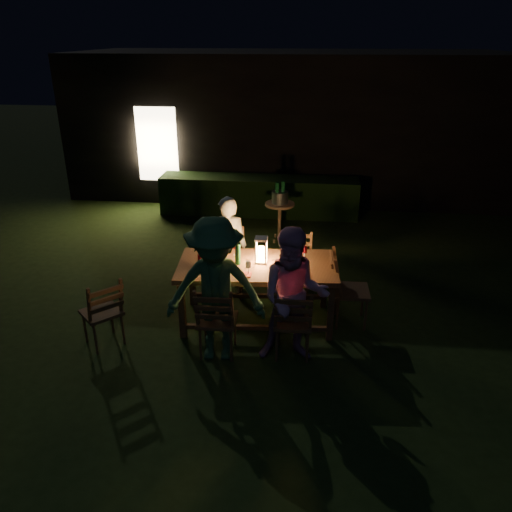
# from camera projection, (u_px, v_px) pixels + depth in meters

# --- Properties ---
(garden_envelope) EXTENTS (40.00, 40.00, 3.20)m
(garden_envelope) POSITION_uv_depth(u_px,v_px,m) (289.00, 122.00, 12.34)
(garden_envelope) COLOR black
(garden_envelope) RESTS_ON ground
(dining_table) EXTENTS (2.12, 1.18, 0.85)m
(dining_table) POSITION_uv_depth(u_px,v_px,m) (257.00, 270.00, 6.49)
(dining_table) COLOR #55331C
(dining_table) RESTS_ON ground
(chair_near_left) EXTENTS (0.46, 0.49, 1.01)m
(chair_near_left) POSITION_uv_depth(u_px,v_px,m) (218.00, 332.00, 6.00)
(chair_near_left) COLOR #55331C
(chair_near_left) RESTS_ON ground
(chair_near_right) EXTENTS (0.45, 0.49, 0.99)m
(chair_near_right) POSITION_uv_depth(u_px,v_px,m) (292.00, 334.00, 5.97)
(chair_near_right) COLOR #55331C
(chair_near_right) RESTS_ON ground
(chair_far_left) EXTENTS (0.50, 0.53, 1.03)m
(chair_far_left) POSITION_uv_depth(u_px,v_px,m) (229.00, 275.00, 7.40)
(chair_far_left) COLOR #55331C
(chair_far_left) RESTS_ON ground
(chair_far_right) EXTENTS (0.43, 0.46, 0.97)m
(chair_far_right) POSITION_uv_depth(u_px,v_px,m) (296.00, 277.00, 7.37)
(chair_far_right) COLOR #55331C
(chair_far_right) RESTS_ON ground
(chair_end) EXTENTS (0.52, 0.48, 1.06)m
(chair_end) POSITION_uv_depth(u_px,v_px,m) (349.00, 302.00, 6.64)
(chair_end) COLOR #55331C
(chair_end) RESTS_ON ground
(chair_spare) EXTENTS (0.64, 0.64, 0.97)m
(chair_spare) POSITION_uv_depth(u_px,v_px,m) (104.00, 323.00, 6.19)
(chair_spare) COLOR #55331C
(chair_spare) RESTS_ON ground
(person_house_side) EXTENTS (0.58, 0.40, 1.51)m
(person_house_side) POSITION_uv_depth(u_px,v_px,m) (228.00, 246.00, 7.26)
(person_house_side) COLOR white
(person_house_side) RESTS_ON ground
(person_opp_right) EXTENTS (0.85, 0.69, 1.66)m
(person_opp_right) POSITION_uv_depth(u_px,v_px,m) (294.00, 297.00, 5.71)
(person_opp_right) COLOR #BF83A6
(person_opp_right) RESTS_ON ground
(person_opp_left) EXTENTS (1.20, 0.75, 1.78)m
(person_opp_left) POSITION_uv_depth(u_px,v_px,m) (216.00, 291.00, 5.71)
(person_opp_left) COLOR #2E5C33
(person_opp_left) RESTS_ON ground
(lantern) EXTENTS (0.16, 0.16, 0.35)m
(lantern) POSITION_uv_depth(u_px,v_px,m) (261.00, 251.00, 6.44)
(lantern) COLOR white
(lantern) RESTS_ON dining_table
(plate_far_left) EXTENTS (0.25, 0.25, 0.01)m
(plate_far_left) POSITION_uv_depth(u_px,v_px,m) (217.00, 256.00, 6.67)
(plate_far_left) COLOR white
(plate_far_left) RESTS_ON dining_table
(plate_near_left) EXTENTS (0.25, 0.25, 0.01)m
(plate_near_left) POSITION_uv_depth(u_px,v_px,m) (213.00, 270.00, 6.27)
(plate_near_left) COLOR white
(plate_near_left) RESTS_ON dining_table
(plate_far_right) EXTENTS (0.25, 0.25, 0.01)m
(plate_far_right) POSITION_uv_depth(u_px,v_px,m) (291.00, 257.00, 6.64)
(plate_far_right) COLOR white
(plate_far_right) RESTS_ON dining_table
(plate_near_right) EXTENTS (0.25, 0.25, 0.01)m
(plate_near_right) POSITION_uv_depth(u_px,v_px,m) (292.00, 272.00, 6.24)
(plate_near_right) COLOR white
(plate_near_right) RESTS_ON dining_table
(wineglass_a) EXTENTS (0.06, 0.06, 0.18)m
(wineglass_a) POSITION_uv_depth(u_px,v_px,m) (236.00, 249.00, 6.69)
(wineglass_a) COLOR #59070F
(wineglass_a) RESTS_ON dining_table
(wineglass_b) EXTENTS (0.06, 0.06, 0.18)m
(wineglass_b) POSITION_uv_depth(u_px,v_px,m) (200.00, 261.00, 6.34)
(wineglass_b) COLOR #59070F
(wineglass_b) RESTS_ON dining_table
(wineglass_c) EXTENTS (0.06, 0.06, 0.18)m
(wineglass_c) POSITION_uv_depth(u_px,v_px,m) (281.00, 268.00, 6.16)
(wineglass_c) COLOR #59070F
(wineglass_c) RESTS_ON dining_table
(wineglass_d) EXTENTS (0.06, 0.06, 0.18)m
(wineglass_d) POSITION_uv_depth(u_px,v_px,m) (305.00, 253.00, 6.57)
(wineglass_d) COLOR #59070F
(wineglass_d) RESTS_ON dining_table
(wineglass_e) EXTENTS (0.06, 0.06, 0.18)m
(wineglass_e) POSITION_uv_depth(u_px,v_px,m) (248.00, 268.00, 6.15)
(wineglass_e) COLOR silver
(wineglass_e) RESTS_ON dining_table
(bottle_table) EXTENTS (0.07, 0.07, 0.28)m
(bottle_table) POSITION_uv_depth(u_px,v_px,m) (238.00, 254.00, 6.41)
(bottle_table) COLOR #0F471E
(bottle_table) RESTS_ON dining_table
(napkin_left) EXTENTS (0.18, 0.14, 0.01)m
(napkin_left) POSITION_uv_depth(u_px,v_px,m) (244.00, 274.00, 6.17)
(napkin_left) COLOR red
(napkin_left) RESTS_ON dining_table
(napkin_right) EXTENTS (0.18, 0.14, 0.01)m
(napkin_right) POSITION_uv_depth(u_px,v_px,m) (301.00, 275.00, 6.17)
(napkin_right) COLOR red
(napkin_right) RESTS_ON dining_table
(phone) EXTENTS (0.14, 0.07, 0.01)m
(phone) POSITION_uv_depth(u_px,v_px,m) (207.00, 273.00, 6.20)
(phone) COLOR black
(phone) RESTS_ON dining_table
(side_table) EXTENTS (0.55, 0.55, 0.73)m
(side_table) POSITION_uv_depth(u_px,v_px,m) (280.00, 208.00, 9.18)
(side_table) COLOR #8D6746
(side_table) RESTS_ON ground
(ice_bucket) EXTENTS (0.30, 0.30, 0.22)m
(ice_bucket) POSITION_uv_depth(u_px,v_px,m) (280.00, 197.00, 9.10)
(ice_bucket) COLOR #A5A8AD
(ice_bucket) RESTS_ON side_table
(bottle_bucket_a) EXTENTS (0.07, 0.07, 0.32)m
(bottle_bucket_a) POSITION_uv_depth(u_px,v_px,m) (277.00, 195.00, 9.05)
(bottle_bucket_a) COLOR #0F471E
(bottle_bucket_a) RESTS_ON side_table
(bottle_bucket_b) EXTENTS (0.07, 0.07, 0.32)m
(bottle_bucket_b) POSITION_uv_depth(u_px,v_px,m) (283.00, 194.00, 9.11)
(bottle_bucket_b) COLOR #0F471E
(bottle_bucket_b) RESTS_ON side_table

